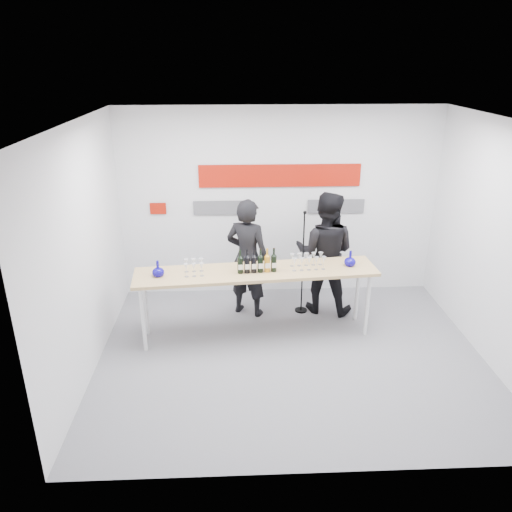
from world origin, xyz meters
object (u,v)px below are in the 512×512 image
Objects in this scene: presenter_right at (325,253)px; mic_stand at (302,282)px; tasting_table at (256,275)px; presenter_left at (248,258)px.

presenter_right reaches higher than mic_stand.
tasting_table is at bearing 52.89° from presenter_right.
presenter_left is at bearing -162.17° from mic_stand.
presenter_right is at bearing -152.24° from presenter_left.
presenter_left is 1.16m from presenter_right.
presenter_right is (1.16, 0.06, 0.04)m from presenter_left.
presenter_left is 0.96× the size of presenter_right.
presenter_right is 0.56m from mic_stand.
presenter_right is (1.06, 0.71, 0.03)m from tasting_table.
mic_stand is (0.82, 0.01, -0.40)m from presenter_left.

